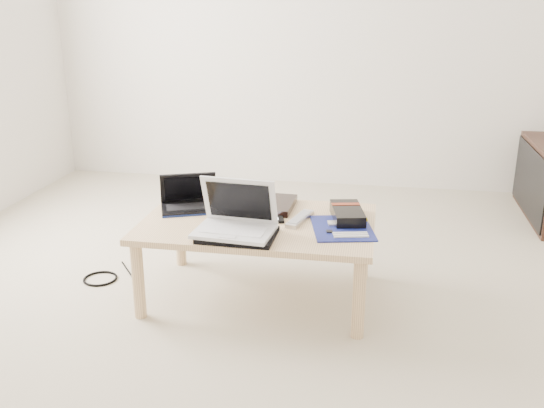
% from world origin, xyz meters
% --- Properties ---
extents(ground, '(4.00, 4.00, 0.00)m').
position_xyz_m(ground, '(0.00, 0.00, 0.00)').
color(ground, beige).
rests_on(ground, ground).
extents(coffee_table, '(1.10, 0.70, 0.40)m').
position_xyz_m(coffee_table, '(0.02, -0.01, 0.35)').
color(coffee_table, '#E2BE88').
rests_on(coffee_table, ground).
extents(book, '(0.34, 0.29, 0.03)m').
position_xyz_m(book, '(-0.00, 0.19, 0.42)').
color(book, black).
rests_on(book, coffee_table).
extents(netbook, '(0.33, 0.29, 0.19)m').
position_xyz_m(netbook, '(-0.35, 0.10, 0.44)').
color(netbook, black).
rests_on(netbook, coffee_table).
extents(tablet, '(0.31, 0.27, 0.01)m').
position_xyz_m(tablet, '(-0.00, 0.04, 0.41)').
color(tablet, black).
rests_on(tablet, coffee_table).
extents(remote, '(0.11, 0.24, 0.02)m').
position_xyz_m(remote, '(0.22, 0.03, 0.41)').
color(remote, '#B5B4B9').
rests_on(remote, coffee_table).
extents(neoprene_sleeve, '(0.34, 0.25, 0.02)m').
position_xyz_m(neoprene_sleeve, '(-0.02, -0.23, 0.41)').
color(neoprene_sleeve, black).
rests_on(neoprene_sleeve, coffee_table).
extents(white_laptop, '(0.36, 0.27, 0.24)m').
position_xyz_m(white_laptop, '(-0.04, -0.21, 0.47)').
color(white_laptop, silver).
rests_on(white_laptop, neoprene_sleeve).
extents(motherboard, '(0.33, 0.38, 0.02)m').
position_xyz_m(motherboard, '(0.43, -0.04, 0.40)').
color(motherboard, '#0D1054').
rests_on(motherboard, coffee_table).
extents(gpu_box, '(0.19, 0.30, 0.06)m').
position_xyz_m(gpu_box, '(0.44, 0.08, 0.43)').
color(gpu_box, black).
rests_on(gpu_box, coffee_table).
extents(cable_coil, '(0.10, 0.10, 0.01)m').
position_xyz_m(cable_coil, '(-0.09, -0.01, 0.41)').
color(cable_coil, black).
rests_on(cable_coil, coffee_table).
extents(floor_cable_coil, '(0.21, 0.21, 0.01)m').
position_xyz_m(floor_cable_coil, '(-0.83, 0.02, 0.01)').
color(floor_cable_coil, black).
rests_on(floor_cable_coil, ground).
extents(floor_cable_trail, '(0.23, 0.29, 0.01)m').
position_xyz_m(floor_cable_trail, '(-0.70, 0.11, 0.00)').
color(floor_cable_trail, black).
rests_on(floor_cable_trail, ground).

